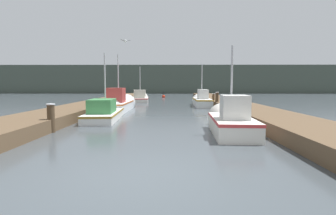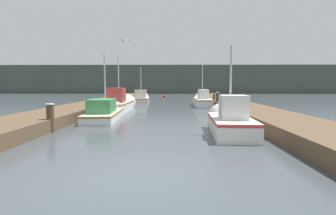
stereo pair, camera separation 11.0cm
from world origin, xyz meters
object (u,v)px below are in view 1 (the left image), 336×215
(fishing_boat_0, at_px, (230,121))
(fishing_boat_2, at_px, (120,104))
(mooring_piling_0, at_px, (213,100))
(fishing_boat_3, at_px, (201,101))
(fishing_boat_4, at_px, (140,98))
(mooring_piling_2, at_px, (51,118))
(channel_buoy, at_px, (164,96))
(mooring_piling_1, at_px, (115,99))
(fishing_boat_1, at_px, (107,112))
(mooring_piling_3, at_px, (217,100))
(seagull_lead, at_px, (125,41))

(fishing_boat_0, height_order, fishing_boat_2, fishing_boat_2)
(fishing_boat_2, relative_size, mooring_piling_0, 5.36)
(fishing_boat_3, relative_size, fishing_boat_4, 1.17)
(mooring_piling_2, distance_m, channel_buoy, 28.49)
(fishing_boat_4, height_order, mooring_piling_2, fishing_boat_4)
(fishing_boat_3, bearing_deg, mooring_piling_1, -172.92)
(fishing_boat_1, distance_m, mooring_piling_1, 8.04)
(fishing_boat_1, height_order, mooring_piling_2, fishing_boat_1)
(fishing_boat_0, bearing_deg, channel_buoy, 100.10)
(mooring_piling_0, relative_size, channel_buoy, 1.16)
(fishing_boat_0, xyz_separation_m, fishing_boat_3, (0.38, 13.10, 0.00))
(mooring_piling_0, bearing_deg, fishing_boat_1, -132.33)
(fishing_boat_1, height_order, fishing_boat_3, fishing_boat_3)
(fishing_boat_2, height_order, fishing_boat_3, fishing_boat_2)
(mooring_piling_0, height_order, mooring_piling_2, mooring_piling_2)
(fishing_boat_4, xyz_separation_m, mooring_piling_1, (-1.39, -6.82, 0.27))
(mooring_piling_1, bearing_deg, fishing_boat_1, -81.52)
(mooring_piling_3, bearing_deg, fishing_boat_2, -168.41)
(mooring_piling_0, bearing_deg, channel_buoy, 107.11)
(fishing_boat_4, xyz_separation_m, mooring_piling_0, (7.19, -6.64, 0.19))
(fishing_boat_1, distance_m, seagull_lead, 4.12)
(fishing_boat_1, relative_size, fishing_boat_2, 0.95)
(fishing_boat_4, relative_size, mooring_piling_1, 3.88)
(fishing_boat_1, bearing_deg, fishing_boat_0, -39.09)
(fishing_boat_2, xyz_separation_m, mooring_piling_2, (-0.97, -9.11, 0.09))
(fishing_boat_2, xyz_separation_m, mooring_piling_0, (7.56, 3.54, 0.08))
(fishing_boat_1, xyz_separation_m, fishing_boat_2, (-0.15, 4.59, 0.13))
(mooring_piling_2, bearing_deg, fishing_boat_0, 1.40)
(channel_buoy, bearing_deg, mooring_piling_3, -74.86)
(fishing_boat_4, bearing_deg, mooring_piling_3, -54.58)
(fishing_boat_4, xyz_separation_m, mooring_piling_2, (-1.33, -19.29, 0.20))
(mooring_piling_0, height_order, mooring_piling_1, mooring_piling_1)
(fishing_boat_2, xyz_separation_m, mooring_piling_3, (7.52, 1.54, 0.17))
(seagull_lead, bearing_deg, mooring_piling_2, -146.37)
(mooring_piling_2, distance_m, mooring_piling_3, 13.62)
(fishing_boat_3, height_order, fishing_boat_4, fishing_boat_4)
(fishing_boat_2, distance_m, mooring_piling_1, 3.51)
(fishing_boat_0, relative_size, channel_buoy, 4.68)
(fishing_boat_4, relative_size, mooring_piling_0, 4.44)
(fishing_boat_0, bearing_deg, fishing_boat_3, 91.46)
(fishing_boat_4, bearing_deg, channel_buoy, 70.79)
(mooring_piling_3, height_order, channel_buoy, mooring_piling_3)
(mooring_piling_1, xyz_separation_m, mooring_piling_2, (0.06, -12.47, -0.07))
(fishing_boat_1, bearing_deg, mooring_piling_1, 95.09)
(fishing_boat_2, bearing_deg, mooring_piling_3, 12.08)
(fishing_boat_4, height_order, channel_buoy, fishing_boat_4)
(fishing_boat_1, relative_size, fishing_boat_3, 0.98)
(fishing_boat_3, relative_size, mooring_piling_3, 4.48)
(fishing_boat_4, relative_size, mooring_piling_3, 3.82)
(fishing_boat_0, height_order, mooring_piling_3, fishing_boat_0)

